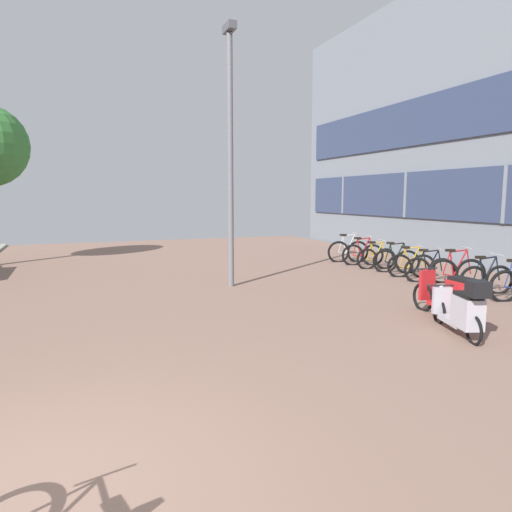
% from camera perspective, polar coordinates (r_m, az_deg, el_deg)
% --- Properties ---
extents(ground, '(21.00, 40.00, 0.13)m').
position_cam_1_polar(ground, '(4.22, -5.96, -24.60)').
color(ground, black).
extents(bicycle_rack_02, '(1.30, 0.49, 0.95)m').
position_cam_1_polar(bicycle_rack_02, '(11.71, 26.67, -2.62)').
color(bicycle_rack_02, black).
rests_on(bicycle_rack_02, ground).
extents(bicycle_rack_03, '(1.35, 0.60, 1.03)m').
position_cam_1_polar(bicycle_rack_03, '(12.18, 23.64, -1.97)').
color(bicycle_rack_03, black).
rests_on(bicycle_rack_03, ground).
extents(bicycle_rack_04, '(1.12, 0.74, 0.94)m').
position_cam_1_polar(bicycle_rack_04, '(12.68, 20.73, -1.61)').
color(bicycle_rack_04, black).
rests_on(bicycle_rack_04, ground).
extents(bicycle_rack_05, '(1.21, 0.63, 0.93)m').
position_cam_1_polar(bicycle_rack_05, '(13.33, 18.70, -1.11)').
color(bicycle_rack_05, black).
rests_on(bicycle_rack_05, ground).
extents(bicycle_rack_06, '(1.16, 0.78, 0.97)m').
position_cam_1_polar(bicycle_rack_06, '(14.01, 16.98, -0.59)').
color(bicycle_rack_06, black).
rests_on(bicycle_rack_06, ground).
extents(bicycle_rack_07, '(1.23, 0.47, 0.92)m').
position_cam_1_polar(bicycle_rack_07, '(14.57, 14.68, -0.27)').
color(bicycle_rack_07, black).
rests_on(bicycle_rack_07, ground).
extents(bicycle_rack_08, '(1.32, 0.56, 0.98)m').
position_cam_1_polar(bicycle_rack_08, '(15.25, 13.10, 0.18)').
color(bicycle_rack_08, black).
rests_on(bicycle_rack_08, ground).
extents(bicycle_rack_09, '(1.39, 0.53, 1.03)m').
position_cam_1_polar(bicycle_rack_09, '(15.88, 11.36, 0.57)').
color(bicycle_rack_09, black).
rests_on(bicycle_rack_09, ground).
extents(scooter_near, '(0.81, 1.58, 1.00)m').
position_cam_1_polar(scooter_near, '(7.97, 24.30, -6.07)').
color(scooter_near, black).
rests_on(scooter_near, ground).
extents(scooter_mid, '(0.52, 1.81, 0.87)m').
position_cam_1_polar(scooter_mid, '(8.96, 23.22, -4.66)').
color(scooter_mid, black).
rests_on(scooter_mid, ground).
extents(lamp_post, '(0.20, 0.52, 6.18)m').
position_cam_1_polar(lamp_post, '(11.30, -3.22, 13.50)').
color(lamp_post, slate).
rests_on(lamp_post, ground).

